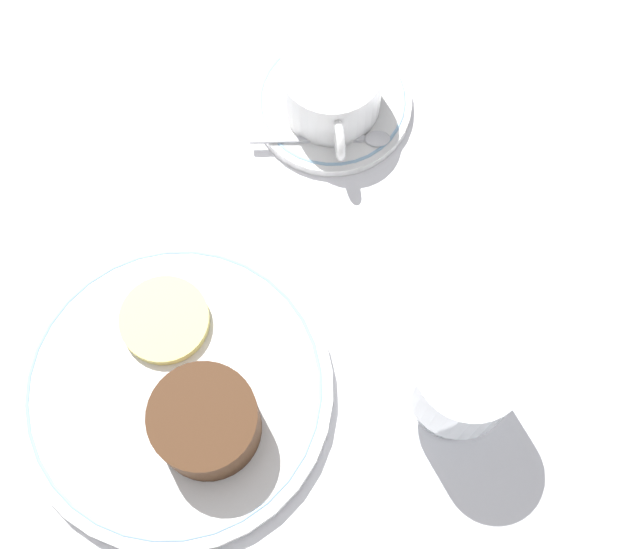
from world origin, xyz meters
TOP-DOWN VIEW (x-y plane):
  - ground_plane at (0.00, 0.00)m, footprint 3.00×3.00m
  - dinner_plate at (-0.01, -0.05)m, footprint 0.24×0.24m
  - saucer at (-0.25, 0.10)m, footprint 0.14×0.14m
  - coffee_cup at (-0.25, 0.10)m, footprint 0.11×0.09m
  - spoon at (-0.21, 0.10)m, footprint 0.02×0.12m
  - wine_glass at (0.02, 0.16)m, footprint 0.08×0.08m
  - dessert_cake at (0.02, -0.03)m, footprint 0.08×0.08m
  - pineapple_slice at (-0.07, -0.05)m, footprint 0.07×0.07m

SIDE VIEW (x-z plane):
  - ground_plane at x=0.00m, z-range 0.00..0.00m
  - saucer at x=-0.25m, z-range 0.00..0.01m
  - dinner_plate at x=-0.01m, z-range 0.00..0.02m
  - spoon at x=-0.21m, z-range 0.01..0.01m
  - pineapple_slice at x=-0.07m, z-range 0.01..0.02m
  - coffee_cup at x=-0.25m, z-range 0.01..0.07m
  - dessert_cake at x=0.02m, z-range 0.01..0.06m
  - wine_glass at x=0.02m, z-range 0.02..0.12m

